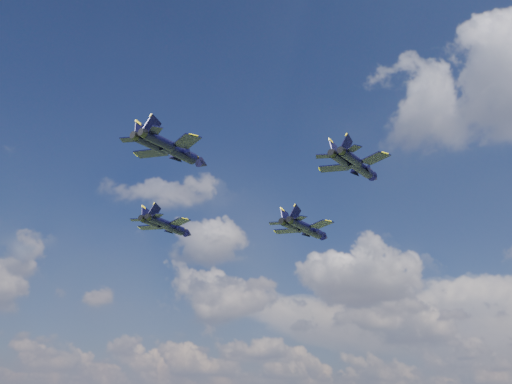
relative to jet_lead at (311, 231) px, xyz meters
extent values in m
cylinder|color=black|center=(0.04, -0.54, -0.08)|extent=(2.37, 9.05, 1.79)
cone|color=black|center=(-0.34, 5.22, -0.08)|extent=(1.86, 2.69, 1.69)
ellipsoid|color=brown|center=(-0.18, 2.74, 0.47)|extent=(1.16, 2.90, 0.82)
cube|color=black|center=(-3.41, -2.76, -0.08)|extent=(5.24, 4.32, 0.18)
cube|color=black|center=(3.74, -2.29, -0.08)|extent=(5.15, 3.89, 0.18)
cube|color=black|center=(-2.07, -7.95, -0.08)|extent=(2.81, 2.52, 0.14)
cube|color=black|center=(3.09, -7.61, -0.08)|extent=(2.79, 2.34, 0.14)
cube|color=black|center=(-0.63, -7.06, 1.32)|extent=(1.12, 2.84, 2.99)
cube|color=black|center=(1.55, -6.91, 1.32)|extent=(1.28, 2.92, 2.99)
cylinder|color=black|center=(-17.12, -19.37, -0.55)|extent=(2.76, 8.24, 1.62)
cone|color=black|center=(-17.87, -14.21, -0.55)|extent=(1.85, 2.53, 1.53)
ellipsoid|color=brown|center=(-17.55, -16.44, -0.05)|extent=(1.24, 2.67, 0.74)
cube|color=black|center=(-20.07, -21.62, -0.55)|extent=(4.75, 4.10, 0.16)
cube|color=black|center=(-13.66, -20.69, -0.55)|extent=(4.58, 3.26, 0.16)
cube|color=black|center=(-18.49, -26.21, -0.55)|extent=(2.54, 2.36, 0.13)
cube|color=black|center=(-13.87, -25.54, -0.55)|extent=(2.49, 2.00, 0.13)
cube|color=black|center=(-17.26, -25.30, 0.71)|extent=(1.04, 2.52, 2.71)
cube|color=black|center=(-15.30, -25.02, 0.71)|extent=(1.24, 2.67, 2.71)
cylinder|color=black|center=(21.28, -17.67, 1.55)|extent=(2.35, 8.28, 1.63)
cone|color=black|center=(20.82, -12.42, 1.55)|extent=(1.74, 2.49, 1.54)
ellipsoid|color=brown|center=(21.02, -14.68, 2.05)|extent=(1.11, 2.66, 0.74)
cube|color=black|center=(18.19, -19.76, 1.55)|extent=(4.79, 4.00, 0.16)
cube|color=black|center=(24.70, -19.18, 1.55)|extent=(4.68, 3.47, 0.16)
cube|color=black|center=(19.52, -24.47, 1.55)|extent=(2.57, 2.33, 0.13)
cube|color=black|center=(24.22, -24.05, 1.55)|extent=(2.54, 2.10, 0.13)
cube|color=black|center=(20.81, -23.63, 2.82)|extent=(0.99, 2.58, 2.73)
cube|color=black|center=(22.80, -23.45, 2.82)|extent=(1.20, 2.68, 2.73)
cylinder|color=black|center=(3.69, -37.72, 2.21)|extent=(2.21, 8.66, 1.72)
cone|color=black|center=(3.37, -32.20, 2.21)|extent=(1.76, 2.57, 1.62)
ellipsoid|color=brown|center=(3.51, -34.58, 2.73)|extent=(1.09, 2.77, 0.78)
cube|color=black|center=(0.38, -39.82, 2.21)|extent=(5.02, 4.11, 0.17)
cube|color=black|center=(7.23, -39.42, 2.21)|extent=(4.95, 3.75, 0.17)
cube|color=black|center=(1.62, -44.81, 2.21)|extent=(2.70, 2.41, 0.13)
cube|color=black|center=(6.57, -44.52, 2.21)|extent=(2.67, 2.25, 0.13)
cube|color=black|center=(3.00, -43.96, 3.54)|extent=(1.08, 2.73, 2.87)
cube|color=black|center=(5.10, -43.84, 3.54)|extent=(1.22, 2.80, 2.87)
camera|label=1|loc=(65.50, -94.48, -34.42)|focal=45.00mm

